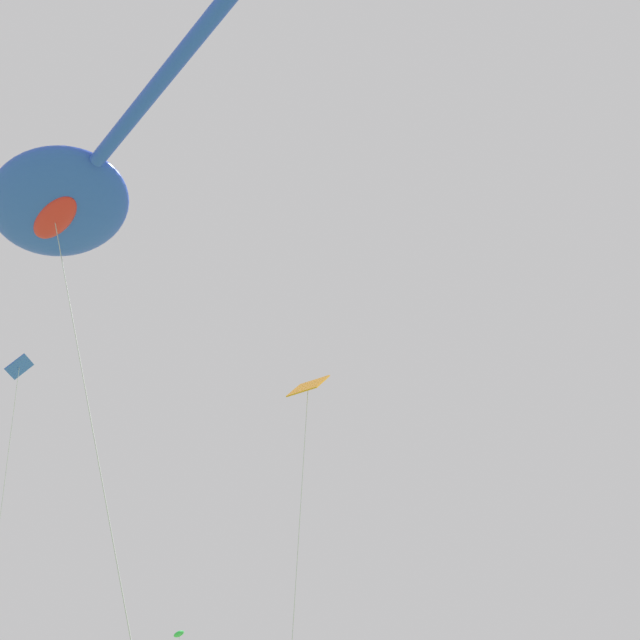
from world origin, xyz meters
name	(u,v)px	position (x,y,z in m)	size (l,w,h in m)	color
big_show_kite	(62,201)	(-3.10, 12.43, 15.82)	(5.33, 12.17, 16.40)	blue
small_kite_tiny_distant	(16,391)	(-1.13, 17.12, 12.02)	(2.57, 1.55, 13.13)	blue
small_kite_streamer_purple	(179,637)	(8.92, 20.78, 6.45)	(1.76, 1.10, 6.73)	green
small_kite_triangle_green	(308,397)	(4.24, 9.43, 11.11)	(0.97, 1.81, 11.86)	orange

